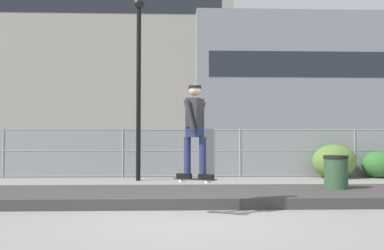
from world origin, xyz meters
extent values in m
plane|color=gray|center=(0.00, 0.00, 0.00)|extent=(120.00, 120.00, 0.00)
cube|color=#3D3A38|center=(0.00, 2.35, 0.11)|extent=(16.68, 2.78, 0.23)
cube|color=black|center=(0.14, 0.34, 0.67)|extent=(0.81, 0.53, 0.02)
cylinder|color=silver|center=(0.41, 0.31, 0.64)|extent=(0.06, 0.05, 0.05)
cylinder|color=silver|center=(0.33, 0.15, 0.64)|extent=(0.06, 0.05, 0.05)
cylinder|color=silver|center=(-0.06, 0.53, 0.64)|extent=(0.06, 0.05, 0.05)
cylinder|color=silver|center=(-0.13, 0.37, 0.64)|extent=(0.06, 0.05, 0.05)
cube|color=#99999E|center=(0.37, 0.23, 0.66)|extent=(0.11, 0.15, 0.01)
cube|color=#99999E|center=(-0.10, 0.45, 0.66)|extent=(0.11, 0.15, 0.01)
cube|color=black|center=(0.34, 0.25, 0.73)|extent=(0.30, 0.21, 0.09)
cube|color=black|center=(-0.06, 0.44, 0.73)|extent=(0.30, 0.21, 0.09)
cylinder|color=#1E284C|center=(0.28, 0.27, 1.11)|extent=(0.13, 0.13, 0.68)
cylinder|color=#1E284C|center=(0.00, 0.41, 1.11)|extent=(0.13, 0.13, 0.68)
cube|color=#1E284C|center=(0.14, 0.34, 1.54)|extent=(0.36, 0.41, 0.18)
cube|color=#262628|center=(0.14, 0.34, 1.90)|extent=(0.36, 0.44, 0.54)
cylinder|color=#262628|center=(0.24, 0.56, 1.84)|extent=(0.25, 0.18, 0.58)
cylinder|color=#262628|center=(0.03, 0.12, 1.84)|extent=(0.25, 0.18, 0.58)
sphere|color=tan|center=(0.14, 0.34, 2.32)|extent=(0.21, 0.21, 0.21)
cylinder|color=black|center=(0.14, 0.34, 2.38)|extent=(0.24, 0.24, 0.05)
cylinder|color=gray|center=(-6.67, 8.56, 0.93)|extent=(0.06, 0.06, 1.85)
cylinder|color=gray|center=(-2.22, 8.56, 0.93)|extent=(0.06, 0.06, 1.85)
cylinder|color=gray|center=(2.22, 8.56, 0.93)|extent=(0.06, 0.06, 1.85)
cylinder|color=gray|center=(6.67, 8.56, 0.93)|extent=(0.06, 0.06, 1.85)
cylinder|color=gray|center=(0.00, 8.56, 1.81)|extent=(22.23, 0.04, 0.04)
cylinder|color=gray|center=(0.00, 8.56, 1.02)|extent=(22.23, 0.04, 0.04)
cylinder|color=gray|center=(0.00, 8.56, 0.06)|extent=(22.23, 0.04, 0.04)
cube|color=gray|center=(0.00, 8.56, 0.93)|extent=(22.23, 0.01, 1.85)
cylinder|color=black|center=(-1.54, 7.37, 3.03)|extent=(0.16, 0.16, 6.06)
ellipsoid|color=black|center=(-1.54, 7.37, 6.24)|extent=(0.44, 0.44, 0.36)
cube|color=maroon|center=(-4.44, 10.73, 0.67)|extent=(4.48, 2.01, 0.70)
cube|color=#23282D|center=(-4.64, 10.74, 1.34)|extent=(2.28, 1.71, 0.64)
cylinder|color=black|center=(-3.04, 11.52, 0.32)|extent=(0.65, 0.27, 0.64)
cylinder|color=black|center=(-3.12, 9.81, 0.32)|extent=(0.65, 0.27, 0.64)
cylinder|color=black|center=(-5.76, 11.65, 0.32)|extent=(0.65, 0.27, 0.64)
cylinder|color=black|center=(-5.84, 9.94, 0.32)|extent=(0.65, 0.27, 0.64)
cube|color=silver|center=(1.46, 10.63, 0.67)|extent=(4.46, 1.94, 0.70)
cube|color=#23282D|center=(1.26, 10.64, 1.34)|extent=(2.25, 1.67, 0.64)
cylinder|color=black|center=(2.85, 11.44, 0.32)|extent=(0.65, 0.26, 0.64)
cylinder|color=black|center=(2.80, 9.73, 0.32)|extent=(0.65, 0.26, 0.64)
cylinder|color=black|center=(0.12, 11.53, 0.32)|extent=(0.65, 0.26, 0.64)
cylinder|color=black|center=(0.07, 9.82, 0.32)|extent=(0.65, 0.26, 0.64)
cube|color=gray|center=(-10.20, 40.69, 12.64)|extent=(31.80, 10.72, 25.28)
cube|color=#1E232B|center=(-10.20, 35.31, 15.67)|extent=(29.26, 0.04, 2.50)
cube|color=slate|center=(16.34, 37.81, 7.10)|extent=(29.23, 10.46, 14.19)
cube|color=#1E232B|center=(16.34, 32.56, 8.80)|extent=(26.89, 0.04, 2.50)
ellipsoid|color=#567A33|center=(5.66, 8.03, 0.62)|extent=(1.62, 1.32, 1.25)
ellipsoid|color=#336B2D|center=(7.40, 8.10, 0.50)|extent=(1.30, 1.06, 1.00)
cylinder|color=#2D5133|center=(3.67, 2.66, 0.47)|extent=(0.56, 0.56, 0.95)
cylinder|color=black|center=(3.67, 2.66, 0.99)|extent=(0.59, 0.59, 0.08)
camera|label=1|loc=(-0.20, -7.46, 1.38)|focal=39.50mm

